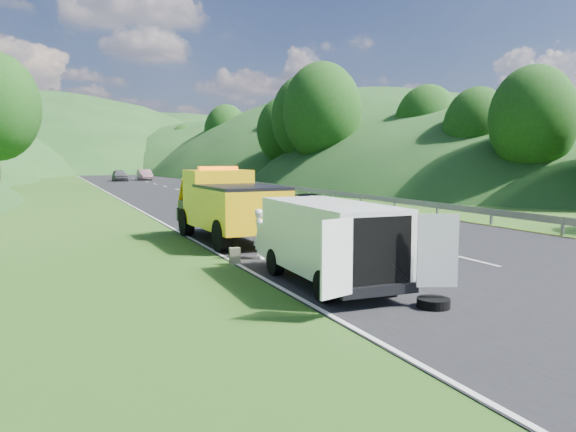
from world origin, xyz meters
name	(u,v)px	position (x,y,z in m)	size (l,w,h in m)	color
ground	(356,257)	(0.00, 0.00, 0.00)	(320.00, 320.00, 0.00)	#38661E
road_surface	(177,189)	(3.00, 40.00, 0.01)	(14.00, 200.00, 0.02)	black
guardrail	(214,183)	(10.30, 52.50, 0.00)	(0.06, 140.00, 1.52)	gray
tree_line_right	(284,179)	(23.00, 60.00, 0.00)	(14.00, 140.00, 14.00)	#214F17
hills_backdrop	(110,170)	(6.50, 134.70, 0.00)	(201.00, 288.60, 44.00)	#2D5B23
tow_truck	(229,205)	(-2.70, 4.95, 1.38)	(2.70, 6.67, 2.83)	black
white_van	(327,238)	(-2.64, -3.03, 1.17)	(3.20, 5.90, 2.08)	black
woman	(260,259)	(-2.96, 0.91, 0.00)	(0.57, 0.42, 1.57)	white
child	(311,263)	(-1.76, -0.28, 0.00)	(0.47, 0.36, 0.96)	#BCBE65
worker	(397,292)	(-1.48, -4.44, 0.00)	(1.15, 0.66, 1.79)	black
suitcase	(235,256)	(-3.96, 0.38, 0.26)	(0.32, 0.18, 0.51)	#5C5D46
spare_tire	(433,308)	(-1.62, -5.96, 0.00)	(0.70, 0.70, 0.20)	black
passing_suv	(311,221)	(3.07, 9.72, 0.00)	(2.24, 4.85, 1.35)	black
dist_car_a	(120,181)	(0.18, 62.42, 0.00)	(1.85, 4.59, 1.56)	#46454A
dist_car_b	(145,180)	(3.73, 64.03, 0.00)	(1.59, 4.56, 1.50)	#744D56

